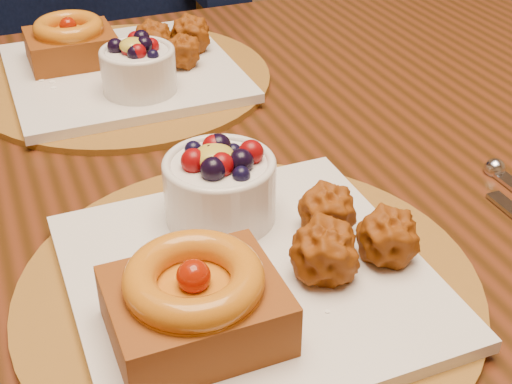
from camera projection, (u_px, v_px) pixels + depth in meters
dining_table at (177, 222)px, 0.80m from camera, size 1.60×0.90×0.76m
place_setting_near at (242, 260)px, 0.57m from camera, size 0.38×0.38×0.09m
place_setting_far at (121, 66)px, 0.91m from camera, size 0.38×0.38×0.09m
chair_far at (133, 45)px, 1.53m from camera, size 0.51×0.51×1.02m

